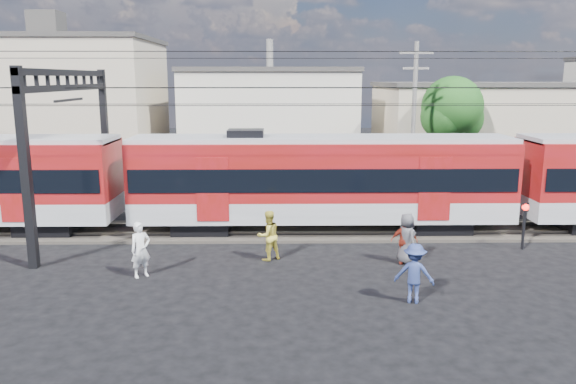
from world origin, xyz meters
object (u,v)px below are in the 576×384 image
Objects in this scene: commuter_train at (326,178)px; pedestrian_a at (141,250)px; pedestrian_c at (414,273)px; crossing_signal at (525,217)px.

commuter_train is 26.47× the size of pedestrian_a.
commuter_train reaches higher than pedestrian_a.
commuter_train reaches higher than pedestrian_c.
pedestrian_a is 14.48m from crossing_signal.
pedestrian_a is 1.05× the size of pedestrian_c.
commuter_train is 27.72× the size of pedestrian_c.
crossing_signal reaches higher than pedestrian_c.
commuter_train is 26.99× the size of crossing_signal.
pedestrian_c is (2.00, -7.81, -1.49)m from commuter_train.
pedestrian_c is at bearing -75.66° from commuter_train.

